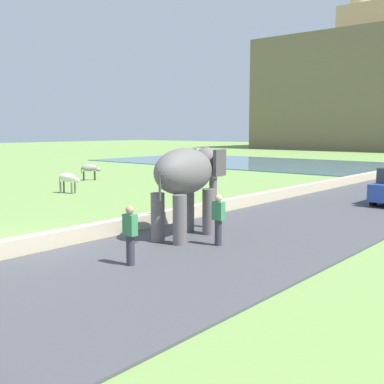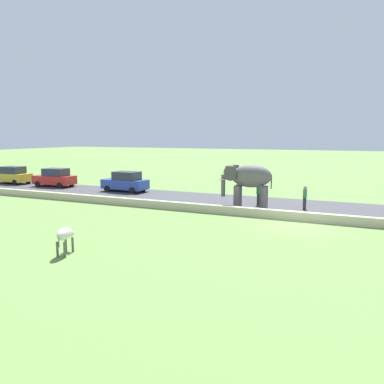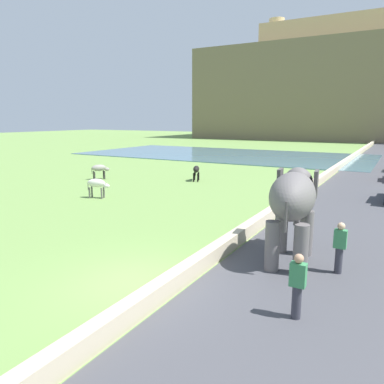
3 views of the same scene
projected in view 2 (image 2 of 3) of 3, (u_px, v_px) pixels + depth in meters
ground_plane at (297, 225)px, 20.91m from camera, size 220.00×220.00×0.00m
road_surface at (74, 191)px, 33.41m from camera, size 7.00×120.00×0.06m
barrier_wall at (60, 196)px, 29.14m from camera, size 0.40×110.00×0.53m
elephant at (248, 179)px, 25.18m from camera, size 1.75×3.55×2.99m
person_beside_elephant at (259, 193)px, 26.61m from camera, size 0.36×0.22×1.63m
person_trailing at (305, 197)px, 24.93m from camera, size 0.36×0.22×1.63m
car_blue at (125, 182)px, 32.95m from camera, size 1.89×4.05×1.80m
car_yellow at (12, 175)px, 38.38m from camera, size 1.83×4.02×1.80m
car_red at (55, 178)px, 36.15m from camera, size 1.93×4.07×1.80m
cow_white at (65, 235)px, 15.70m from camera, size 1.42×0.75×1.15m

